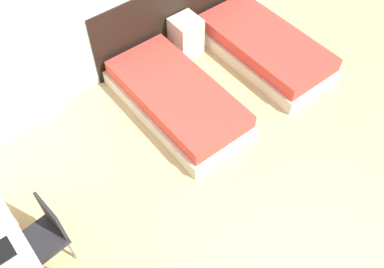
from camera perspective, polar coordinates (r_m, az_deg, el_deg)
headboard_panel at (r=6.19m, az=-2.15°, el=15.70°), size 2.65×0.03×1.04m
bed_near_window at (r=5.46m, az=-2.03°, el=4.71°), size 0.99×1.99×0.39m
bed_near_door at (r=6.24m, az=9.65°, el=11.28°), size 0.99×1.99×0.39m
nightstand at (r=6.21m, az=-0.83°, el=12.97°), size 0.38×0.37×0.56m
radiator at (r=5.60m, az=-22.10°, el=2.57°), size 0.97×0.12×0.55m
chair_near_laptop at (r=4.36m, az=-18.99°, el=-12.38°), size 0.44×0.44×0.88m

